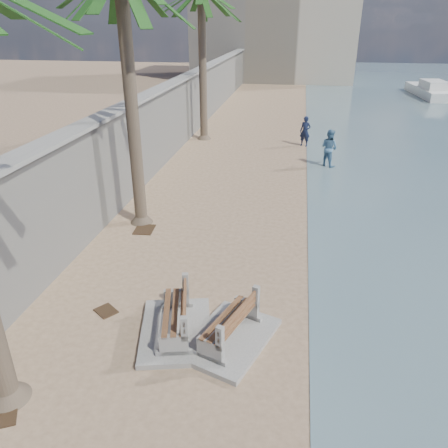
{
  "coord_description": "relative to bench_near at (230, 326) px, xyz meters",
  "views": [
    {
      "loc": [
        1.39,
        -4.27,
        6.59
      ],
      "look_at": [
        -0.5,
        7.0,
        1.2
      ],
      "focal_mm": 35.0,
      "sensor_mm": 36.0,
      "label": 1
    }
  ],
  "objects": [
    {
      "name": "seawall",
      "position": [
        -5.43,
        16.57,
        1.33
      ],
      "size": [
        0.45,
        70.0,
        3.5
      ],
      "primitive_type": "cube",
      "color": "gray",
      "rests_on": "ground_plane"
    },
    {
      "name": "wall_cap",
      "position": [
        -5.43,
        16.57,
        3.13
      ],
      "size": [
        0.8,
        70.0,
        0.12
      ],
      "primitive_type": "cube",
      "color": "gray",
      "rests_on": "seawall"
    },
    {
      "name": "end_building",
      "position": [
        -2.23,
        48.57,
        6.58
      ],
      "size": [
        18.0,
        12.0,
        14.0
      ],
      "primitive_type": "cube",
      "color": "#B7AA93",
      "rests_on": "ground_plane"
    },
    {
      "name": "bench_near",
      "position": [
        0.0,
        0.0,
        0.0
      ],
      "size": [
        2.25,
        2.68,
        0.96
      ],
      "color": "gray",
      "rests_on": "ground_plane"
    },
    {
      "name": "bench_far",
      "position": [
        -1.27,
        0.07,
        0.01
      ],
      "size": [
        2.06,
        2.61,
        0.97
      ],
      "color": "gray",
      "rests_on": "ground_plane"
    },
    {
      "name": "streetlight",
      "position": [
        -5.33,
        8.57,
        6.23
      ],
      "size": [
        0.28,
        0.28,
        5.12
      ],
      "color": "#2D2D33",
      "rests_on": "wall_cap"
    },
    {
      "name": "person_a",
      "position": [
        1.63,
        17.18,
        0.54
      ],
      "size": [
        0.81,
        0.68,
        1.91
      ],
      "primitive_type": "imported",
      "rotation": [
        0.0,
        0.0,
        -0.35
      ],
      "color": "#131B35",
      "rests_on": "ground_plane"
    },
    {
      "name": "person_b",
      "position": [
        2.77,
        13.6,
        0.58
      ],
      "size": [
        1.21,
        1.19,
        1.99
      ],
      "primitive_type": "imported",
      "rotation": [
        0.0,
        0.0,
        2.43
      ],
      "color": "teal",
      "rests_on": "ground_plane"
    },
    {
      "name": "yacht_far",
      "position": [
        13.12,
        37.06,
        -0.07
      ],
      "size": [
        2.82,
        8.21,
        1.5
      ],
      "primitive_type": null,
      "rotation": [
        0.0,
        0.0,
        1.64
      ],
      "color": "silver",
      "rests_on": "bay_water"
    },
    {
      "name": "debris_b",
      "position": [
        -3.79,
        -2.71,
        -0.4
      ],
      "size": [
        0.73,
        0.78,
        0.03
      ],
      "primitive_type": "cube",
      "rotation": [
        0.0,
        0.0,
        5.19
      ],
      "color": "#382616",
      "rests_on": "ground_plane"
    },
    {
      "name": "debris_c",
      "position": [
        -3.78,
        5.15,
        -0.4
      ],
      "size": [
        0.7,
        0.84,
        0.03
      ],
      "primitive_type": "cube",
      "rotation": [
        0.0,
        0.0,
        4.78
      ],
      "color": "#382616",
      "rests_on": "ground_plane"
    },
    {
      "name": "debris_d",
      "position": [
        -3.2,
        0.57,
        -0.4
      ],
      "size": [
        0.68,
        0.66,
        0.03
      ],
      "primitive_type": "cube",
      "rotation": [
        0.0,
        0.0,
        5.63
      ],
      "color": "#382616",
      "rests_on": "ground_plane"
    }
  ]
}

